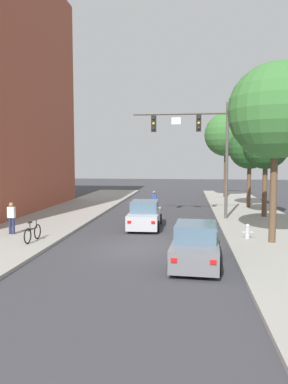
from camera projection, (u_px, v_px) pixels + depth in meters
The scene contains 13 objects.
ground_plane at pixel (139, 249), 16.36m from camera, with size 120.00×120.00×0.00m, color #38383D.
sidewalk_left at pixel (1, 244), 17.13m from camera, with size 5.00×60.00×0.15m, color #99968E.
traffic_signal_mast at pixel (200, 139), 23.88m from camera, with size 6.20×0.38×7.50m.
car_lead_silver at pixel (145, 216), 21.54m from camera, with size 1.90×4.27×1.60m.
car_following_grey at pixel (196, 245), 14.03m from camera, with size 2.02×4.33×1.60m.
pedestrian_sidewalk_left_walker at pixel (12, 217), 18.95m from camera, with size 0.36×0.22×1.64m.
pedestrian_crossing_road at pixel (154, 200), 27.80m from camera, with size 0.36×0.22×1.64m.
bicycle_leaning at pixel (33, 233), 17.29m from camera, with size 0.13×1.77×0.98m.
fire_hydrant at pixel (247, 231), 17.92m from camera, with size 0.48×0.24×0.72m.
street_tree_nearest at pixel (276, 111), 16.63m from camera, with size 4.33×4.33×8.20m.
street_tree_second at pixel (266, 147), 24.49m from camera, with size 3.03×3.03×6.23m.
street_tree_third at pixel (250, 148), 29.36m from camera, with size 3.34×3.34×6.43m.
street_tree_farthest at pixel (226, 135), 37.35m from camera, with size 4.38×4.38×8.56m.
Camera 1 is at (2.13, -15.93, 3.98)m, focal length 34.48 mm.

